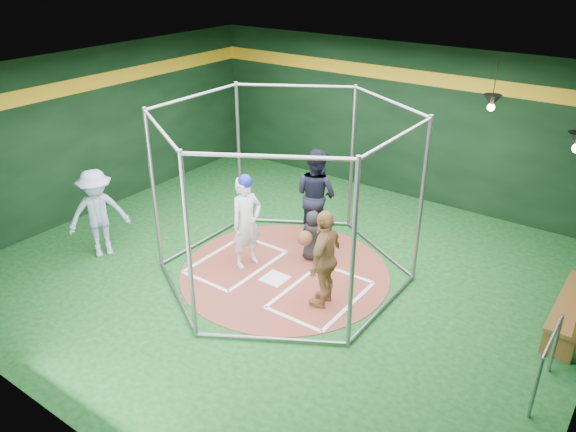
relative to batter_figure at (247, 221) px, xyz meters
The scene contains 13 objects.
room_shell 1.13m from the batter_figure, 14.17° to the left, with size 10.10×9.10×3.53m.
clay_disc 1.17m from the batter_figure, 13.58° to the left, with size 3.80×3.80×0.01m, color brown.
home_plate 1.15m from the batter_figure, ahead, with size 0.43×0.43×0.01m, color white.
batter_box_left 0.92m from the batter_figure, 161.66° to the right, with size 1.17×1.77×0.01m.
batter_box_right 1.89m from the batter_figure, ahead, with size 1.17×1.77×0.01m.
batting_cage 0.95m from the batter_figure, 13.58° to the left, with size 4.05×4.67×3.00m.
pendant_lamp_near 5.11m from the batter_figure, 52.25° to the left, with size 0.34×0.34×0.90m.
batter_figure is the anchor object (origin of this frame).
visitor_leopard 1.84m from the batter_figure, ahead, with size 0.99×0.41×1.69m, color tan.
catcher_figure 1.26m from the batter_figure, 44.51° to the left, with size 0.52×0.58×0.98m.
umpire 1.67m from the batter_figure, 74.55° to the left, with size 0.92×0.72×1.89m, color black.
bystander_blue 2.83m from the batter_figure, 152.37° to the right, with size 1.12×0.64×1.73m, color #8EA1BC.
steel_railing 5.29m from the batter_figure, ahead, with size 0.05×1.10×0.95m.
Camera 1 is at (5.15, -7.08, 5.39)m, focal length 35.00 mm.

